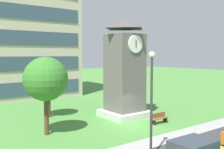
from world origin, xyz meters
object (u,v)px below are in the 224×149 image
Objects in this scene: tree_by_building at (46,79)px; tree_streetside at (48,79)px; street_lamp at (151,93)px; clock_tower at (125,74)px; park_bench at (159,118)px.

tree_streetside is at bearing 65.29° from tree_by_building.
street_lamp reaches higher than tree_streetside.
clock_tower is at bearing 59.25° from street_lamp.
clock_tower reaches higher than tree_streetside.
tree_by_building is at bearing -114.71° from tree_streetside.
park_bench is at bearing -78.07° from clock_tower.
tree_by_building reaches higher than park_bench.
clock_tower reaches higher than park_bench.
tree_streetside is at bearing 145.45° from clock_tower.
tree_by_building is (-2.34, -5.07, 0.50)m from tree_streetside.
tree_by_building is at bearing 163.14° from park_bench.
park_bench is at bearing -49.31° from tree_streetside.
tree_streetside is at bearing 93.28° from street_lamp.
park_bench is at bearing 39.90° from street_lamp.
tree_by_building is at bearing -173.19° from clock_tower.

